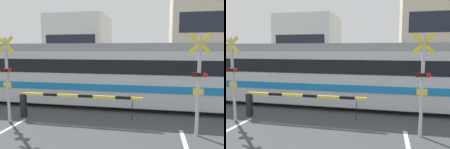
# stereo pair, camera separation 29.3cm
# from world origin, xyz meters

# --- Properties ---
(rail_track_near) EXTENTS (50.00, 0.10, 0.08)m
(rail_track_near) POSITION_xyz_m (0.00, 10.79, 0.04)
(rail_track_near) COLOR #6B6051
(rail_track_near) RESTS_ON ground_plane
(rail_track_far) EXTENTS (50.00, 0.10, 0.08)m
(rail_track_far) POSITION_xyz_m (0.00, 12.23, 0.04)
(rail_track_far) COLOR #6B6051
(rail_track_far) RESTS_ON ground_plane
(commuter_train) EXTENTS (21.65, 3.00, 3.13)m
(commuter_train) POSITION_xyz_m (0.12, 11.51, 1.68)
(commuter_train) COLOR silver
(commuter_train) RESTS_ON ground_plane
(crossing_barrier_near) EXTENTS (5.10, 0.20, 1.07)m
(crossing_barrier_near) POSITION_xyz_m (-1.75, 8.63, 0.81)
(crossing_barrier_near) COLOR black
(crossing_barrier_near) RESTS_ON ground_plane
(crossing_barrier_far) EXTENTS (5.10, 0.20, 1.07)m
(crossing_barrier_far) POSITION_xyz_m (1.75, 14.65, 0.81)
(crossing_barrier_far) COLOR black
(crossing_barrier_far) RESTS_ON ground_plane
(crossing_signal_left) EXTENTS (0.68, 0.15, 3.38)m
(crossing_signal_left) POSITION_xyz_m (-3.51, 7.96, 1.87)
(crossing_signal_left) COLOR #B2B2B7
(crossing_signal_left) RESTS_ON ground_plane
(crossing_signal_right) EXTENTS (0.68, 0.15, 3.38)m
(crossing_signal_right) POSITION_xyz_m (3.51, 7.96, 1.87)
(crossing_signal_right) COLOR #B2B2B7
(crossing_signal_right) RESTS_ON ground_plane
(pedestrian) EXTENTS (0.38, 0.23, 1.79)m
(pedestrian) POSITION_xyz_m (1.04, 18.54, 1.04)
(pedestrian) COLOR #23232D
(pedestrian) RESTS_ON ground_plane
(building_left_of_street) EXTENTS (6.73, 6.08, 6.77)m
(building_left_of_street) POSITION_xyz_m (-7.03, 26.07, 3.39)
(building_left_of_street) COLOR white
(building_left_of_street) RESTS_ON ground_plane
(building_right_of_street) EXTENTS (7.79, 6.08, 9.83)m
(building_right_of_street) POSITION_xyz_m (7.56, 26.07, 4.92)
(building_right_of_street) COLOR beige
(building_right_of_street) RESTS_ON ground_plane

